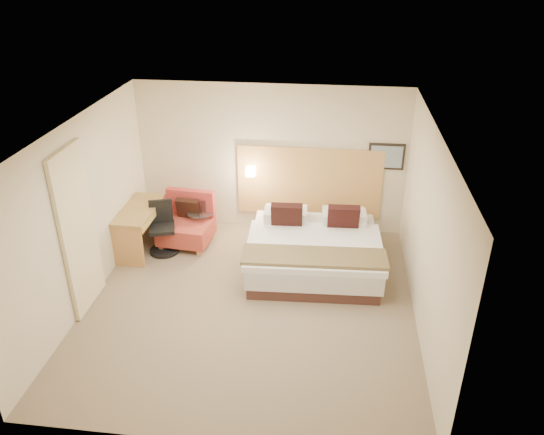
# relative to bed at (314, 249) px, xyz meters

# --- Properties ---
(floor) EXTENTS (4.80, 5.00, 0.02)m
(floor) POSITION_rel_bed_xyz_m (-0.88, -1.15, -0.35)
(floor) COLOR #776650
(floor) RESTS_ON ground
(ceiling) EXTENTS (4.80, 5.00, 0.02)m
(ceiling) POSITION_rel_bed_xyz_m (-0.88, -1.15, 2.37)
(ceiling) COLOR white
(ceiling) RESTS_ON floor
(wall_back) EXTENTS (4.80, 0.02, 2.70)m
(wall_back) POSITION_rel_bed_xyz_m (-0.88, 1.36, 1.01)
(wall_back) COLOR beige
(wall_back) RESTS_ON floor
(wall_front) EXTENTS (4.80, 0.02, 2.70)m
(wall_front) POSITION_rel_bed_xyz_m (-0.88, -3.66, 1.01)
(wall_front) COLOR beige
(wall_front) RESTS_ON floor
(wall_left) EXTENTS (0.02, 5.00, 2.70)m
(wall_left) POSITION_rel_bed_xyz_m (-3.29, -1.15, 1.01)
(wall_left) COLOR beige
(wall_left) RESTS_ON floor
(wall_right) EXTENTS (0.02, 5.00, 2.70)m
(wall_right) POSITION_rel_bed_xyz_m (1.53, -1.15, 1.01)
(wall_right) COLOR beige
(wall_right) RESTS_ON floor
(headboard_panel) EXTENTS (2.60, 0.04, 1.30)m
(headboard_panel) POSITION_rel_bed_xyz_m (-0.18, 1.32, 0.61)
(headboard_panel) COLOR tan
(headboard_panel) RESTS_ON wall_back
(art_frame) EXTENTS (0.62, 0.03, 0.47)m
(art_frame) POSITION_rel_bed_xyz_m (1.14, 1.33, 1.16)
(art_frame) COLOR black
(art_frame) RESTS_ON wall_back
(art_canvas) EXTENTS (0.54, 0.01, 0.39)m
(art_canvas) POSITION_rel_bed_xyz_m (1.14, 1.31, 1.16)
(art_canvas) COLOR gray
(art_canvas) RESTS_ON wall_back
(lamp_arm) EXTENTS (0.02, 0.12, 0.02)m
(lamp_arm) POSITION_rel_bed_xyz_m (-1.23, 1.27, 0.81)
(lamp_arm) COLOR white
(lamp_arm) RESTS_ON wall_back
(lamp_shade) EXTENTS (0.15, 0.15, 0.15)m
(lamp_shade) POSITION_rel_bed_xyz_m (-1.23, 1.21, 0.81)
(lamp_shade) COLOR #FFEDC6
(lamp_shade) RESTS_ON wall_back
(curtain) EXTENTS (0.06, 0.90, 2.42)m
(curtain) POSITION_rel_bed_xyz_m (-3.24, -1.40, 0.88)
(curtain) COLOR beige
(curtain) RESTS_ON wall_left
(bottle_a) EXTENTS (0.08, 0.08, 0.20)m
(bottle_a) POSITION_rel_bed_xyz_m (-2.14, 0.67, 0.32)
(bottle_a) COLOR #8298C9
(bottle_a) RESTS_ON side_table
(bottle_b) EXTENTS (0.08, 0.08, 0.20)m
(bottle_b) POSITION_rel_bed_xyz_m (-2.06, 0.75, 0.32)
(bottle_b) COLOR #84B5CD
(bottle_b) RESTS_ON side_table
(menu_folder) EXTENTS (0.14, 0.09, 0.22)m
(menu_folder) POSITION_rel_bed_xyz_m (-1.97, 0.71, 0.33)
(menu_folder) COLOR #361716
(menu_folder) RESTS_ON side_table
(bed) EXTENTS (2.21, 2.15, 1.04)m
(bed) POSITION_rel_bed_xyz_m (0.00, 0.00, 0.00)
(bed) COLOR #432621
(bed) RESTS_ON floor
(lounge_chair) EXTENTS (0.94, 0.84, 0.92)m
(lounge_chair) POSITION_rel_bed_xyz_m (-2.27, 0.54, 0.03)
(lounge_chair) COLOR #A1634C
(lounge_chair) RESTS_ON floor
(side_table) EXTENTS (0.64, 0.64, 0.55)m
(side_table) POSITION_rel_bed_xyz_m (-2.05, 0.68, -0.03)
(side_table) COLOR silver
(side_table) RESTS_ON floor
(desk) EXTENTS (0.60, 1.28, 0.79)m
(desk) POSITION_rel_bed_xyz_m (-2.99, 0.23, 0.28)
(desk) COLOR #A07C3E
(desk) RESTS_ON floor
(desk_chair) EXTENTS (0.64, 0.64, 0.90)m
(desk_chair) POSITION_rel_bed_xyz_m (-2.61, 0.21, 0.04)
(desk_chair) COLOR black
(desk_chair) RESTS_ON floor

